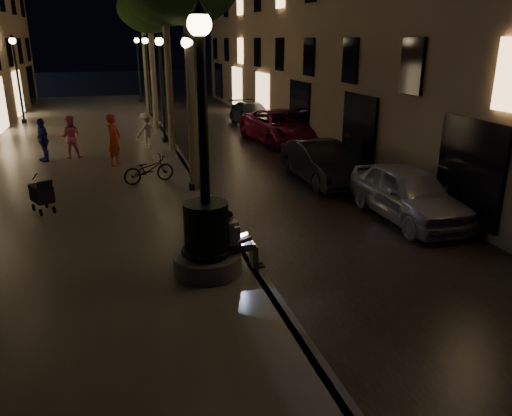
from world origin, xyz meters
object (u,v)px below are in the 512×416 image
object	(u,v)px
pedestrian_blue	(43,140)
seated_man_laptop	(236,238)
pedestrian_pink	(70,137)
lamp_left_c	(16,68)
car_second	(321,162)
pedestrian_white	(146,131)
lamp_curb_a	(189,92)
lamp_curb_c	(147,66)
stroller	(42,194)
car_front	(408,193)
lamp_curb_b	(161,75)
car_third	(281,127)
fountain_lamppost	(206,226)
tree_far	(142,10)
car_rear	(252,114)
bicycle	(149,169)
lamp_curb_d	(138,60)
tree_third	(149,10)
pedestrian_red	(114,140)

from	to	relation	value
pedestrian_blue	seated_man_laptop	bearing A→B (deg)	-2.06
pedestrian_pink	lamp_left_c	bearing A→B (deg)	-68.63
car_second	pedestrian_white	size ratio (longest dim) A/B	2.69
lamp_curb_a	car_second	xyz separation A→B (m)	(4.52, 0.32, -2.53)
lamp_curb_c	stroller	bearing A→B (deg)	-104.28
car_front	lamp_curb_c	bearing A→B (deg)	105.12
lamp_curb_b	lamp_curb_c	size ratio (longest dim) A/B	1.00
lamp_left_c	pedestrian_blue	bearing A→B (deg)	-78.38
car_front	car_third	bearing A→B (deg)	89.35
fountain_lamppost	car_third	xyz separation A→B (m)	(6.17, 13.34, -0.44)
seated_man_laptop	tree_far	xyz separation A→B (m)	(0.17, 24.00, 5.54)
car_second	car_rear	size ratio (longest dim) A/B	0.95
car_third	bicycle	size ratio (longest dim) A/B	3.21
lamp_curb_a	stroller	xyz separation A→B (m)	(-4.34, -1.04, -2.50)
lamp_curb_c	lamp_curb_d	xyz separation A→B (m)	(0.00, 8.00, 0.00)
car_rear	pedestrian_white	xyz separation A→B (m)	(-6.38, -5.86, 0.34)
car_front	pedestrian_white	world-z (taller)	pedestrian_white
tree_third	car_rear	size ratio (longest dim) A/B	1.61
tree_far	lamp_curb_a	distance (m)	18.28
lamp_curb_c	car_front	distance (m)	20.66
lamp_left_c	stroller	distance (m)	17.44
seated_man_laptop	lamp_curb_c	distance (m)	22.12
car_rear	pedestrian_blue	distance (m)	12.59
car_second	pedestrian_red	world-z (taller)	pedestrian_red
lamp_curb_b	stroller	distance (m)	10.33
car_second	bicycle	distance (m)	5.87
tree_third	pedestrian_white	distance (m)	7.45
stroller	bicycle	size ratio (longest dim) A/B	0.62
car_rear	pedestrian_blue	xyz separation A→B (m)	(-10.42, -7.04, 0.39)
stroller	car_front	size ratio (longest dim) A/B	0.25
fountain_lamppost	car_second	xyz separation A→B (m)	(5.22, 6.32, -0.51)
lamp_curb_d	pedestrian_white	size ratio (longest dim) A/B	3.05
stroller	pedestrian_blue	size ratio (longest dim) A/B	0.64
car_second	bicycle	size ratio (longest dim) A/B	2.47
tree_far	lamp_curb_c	world-z (taller)	tree_far
lamp_curb_d	pedestrian_red	xyz separation A→B (m)	(-2.29, -19.99, -2.07)
lamp_curb_b	car_second	distance (m)	9.26
tree_far	pedestrian_red	xyz separation A→B (m)	(-2.37, -13.99, -5.27)
car_front	bicycle	bearing A→B (deg)	142.97
lamp_curb_a	pedestrian_white	distance (m)	7.11
lamp_curb_a	pedestrian_blue	xyz separation A→B (m)	(-4.94, 5.50, -2.20)
seated_man_laptop	tree_third	bearing A→B (deg)	89.72
pedestrian_white	pedestrian_blue	world-z (taller)	pedestrian_blue
seated_man_laptop	car_rear	xyz separation A→B (m)	(5.57, 18.54, -0.24)
pedestrian_pink	lamp_curb_a	bearing A→B (deg)	128.91
lamp_left_c	car_front	distance (m)	23.52
bicycle	pedestrian_red	bearing A→B (deg)	3.68
car_second	car_rear	bearing A→B (deg)	84.16
fountain_lamppost	tree_third	world-z (taller)	tree_third
tree_far	pedestrian_pink	xyz separation A→B (m)	(-4.03, -12.28, -5.37)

